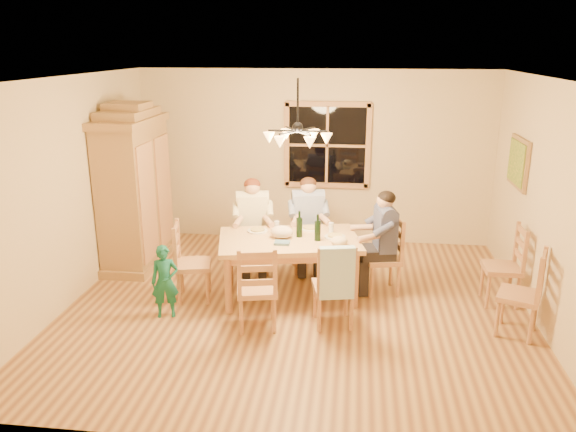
# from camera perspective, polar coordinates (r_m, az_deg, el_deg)

# --- Properties ---
(floor) EXTENTS (5.50, 5.50, 0.00)m
(floor) POSITION_cam_1_polar(r_m,az_deg,el_deg) (6.90, 0.89, -9.14)
(floor) COLOR brown
(floor) RESTS_ON ground
(ceiling) EXTENTS (5.50, 5.00, 0.02)m
(ceiling) POSITION_cam_1_polar(r_m,az_deg,el_deg) (6.21, 1.01, 13.85)
(ceiling) COLOR white
(ceiling) RESTS_ON wall_back
(wall_back) EXTENTS (5.50, 0.02, 2.70)m
(wall_back) POSITION_cam_1_polar(r_m,az_deg,el_deg) (8.85, 2.68, 5.97)
(wall_back) COLOR beige
(wall_back) RESTS_ON floor
(wall_left) EXTENTS (0.02, 5.00, 2.70)m
(wall_left) POSITION_cam_1_polar(r_m,az_deg,el_deg) (7.24, -21.26, 2.32)
(wall_left) COLOR beige
(wall_left) RESTS_ON floor
(wall_right) EXTENTS (0.02, 5.00, 2.70)m
(wall_right) POSITION_cam_1_polar(r_m,az_deg,el_deg) (6.73, 24.94, 0.82)
(wall_right) COLOR beige
(wall_right) RESTS_ON floor
(window) EXTENTS (1.30, 0.06, 1.30)m
(window) POSITION_cam_1_polar(r_m,az_deg,el_deg) (8.77, 4.00, 7.17)
(window) COLOR black
(window) RESTS_ON wall_back
(painting) EXTENTS (0.06, 0.78, 0.64)m
(painting) POSITION_cam_1_polar(r_m,az_deg,el_deg) (7.78, 22.34, 5.05)
(painting) COLOR olive
(painting) RESTS_ON wall_right
(chandelier) EXTENTS (0.77, 0.68, 0.71)m
(chandelier) POSITION_cam_1_polar(r_m,az_deg,el_deg) (6.27, 0.98, 8.15)
(chandelier) COLOR black
(chandelier) RESTS_ON ceiling
(armoire) EXTENTS (0.66, 1.40, 2.30)m
(armoire) POSITION_cam_1_polar(r_m,az_deg,el_deg) (8.19, -15.27, 2.37)
(armoire) COLOR olive
(armoire) RESTS_ON floor
(dining_table) EXTENTS (1.88, 1.37, 0.76)m
(dining_table) POSITION_cam_1_polar(r_m,az_deg,el_deg) (6.94, 0.11, -3.08)
(dining_table) COLOR tan
(dining_table) RESTS_ON floor
(chair_far_left) EXTENTS (0.52, 0.50, 0.99)m
(chair_far_left) POSITION_cam_1_polar(r_m,az_deg,el_deg) (7.80, -3.53, -3.58)
(chair_far_left) COLOR tan
(chair_far_left) RESTS_ON floor
(chair_far_right) EXTENTS (0.52, 0.50, 0.99)m
(chair_far_right) POSITION_cam_1_polar(r_m,az_deg,el_deg) (7.85, 2.01, -3.42)
(chair_far_right) COLOR tan
(chair_far_right) RESTS_ON floor
(chair_near_left) EXTENTS (0.52, 0.50, 0.99)m
(chair_near_left) POSITION_cam_1_polar(r_m,az_deg,el_deg) (6.32, -3.14, -8.71)
(chair_near_left) COLOR tan
(chair_near_left) RESTS_ON floor
(chair_near_right) EXTENTS (0.52, 0.50, 0.99)m
(chair_near_right) POSITION_cam_1_polar(r_m,az_deg,el_deg) (6.40, 4.60, -8.41)
(chair_near_right) COLOR tan
(chair_near_right) RESTS_ON floor
(chair_end_left) EXTENTS (0.50, 0.52, 0.99)m
(chair_end_left) POSITION_cam_1_polar(r_m,az_deg,el_deg) (7.08, -9.54, -6.01)
(chair_end_left) COLOR tan
(chair_end_left) RESTS_ON floor
(chair_end_right) EXTENTS (0.50, 0.52, 0.99)m
(chair_end_right) POSITION_cam_1_polar(r_m,az_deg,el_deg) (7.27, 9.50, -5.39)
(chair_end_right) COLOR tan
(chair_end_right) RESTS_ON floor
(adult_woman) EXTENTS (0.46, 0.49, 0.87)m
(adult_woman) POSITION_cam_1_polar(r_m,az_deg,el_deg) (7.63, -3.61, 0.20)
(adult_woman) COLOR beige
(adult_woman) RESTS_ON floor
(adult_plaid_man) EXTENTS (0.46, 0.49, 0.87)m
(adult_plaid_man) POSITION_cam_1_polar(r_m,az_deg,el_deg) (7.68, 2.05, 0.34)
(adult_plaid_man) COLOR navy
(adult_plaid_man) RESTS_ON floor
(adult_slate_man) EXTENTS (0.49, 0.46, 0.87)m
(adult_slate_man) POSITION_cam_1_polar(r_m,az_deg,el_deg) (7.08, 9.71, -1.36)
(adult_slate_man) COLOR #43476B
(adult_slate_man) RESTS_ON floor
(towel) EXTENTS (0.39, 0.18, 0.58)m
(towel) POSITION_cam_1_polar(r_m,az_deg,el_deg) (6.06, 4.98, -5.79)
(towel) COLOR #ABD3E8
(towel) RESTS_ON chair_near_right
(wine_bottle_a) EXTENTS (0.08, 0.08, 0.33)m
(wine_bottle_a) POSITION_cam_1_polar(r_m,az_deg,el_deg) (6.92, 1.16, -0.82)
(wine_bottle_a) COLOR black
(wine_bottle_a) RESTS_ON dining_table
(wine_bottle_b) EXTENTS (0.08, 0.08, 0.33)m
(wine_bottle_b) POSITION_cam_1_polar(r_m,az_deg,el_deg) (6.79, 3.03, -1.18)
(wine_bottle_b) COLOR black
(wine_bottle_b) RESTS_ON dining_table
(plate_woman) EXTENTS (0.26, 0.26, 0.02)m
(plate_woman) POSITION_cam_1_polar(r_m,az_deg,el_deg) (7.16, -3.12, -1.52)
(plate_woman) COLOR white
(plate_woman) RESTS_ON dining_table
(plate_plaid) EXTENTS (0.26, 0.26, 0.02)m
(plate_plaid) POSITION_cam_1_polar(r_m,az_deg,el_deg) (7.24, 2.26, -1.29)
(plate_plaid) COLOR white
(plate_plaid) RESTS_ON dining_table
(plate_slate) EXTENTS (0.26, 0.26, 0.02)m
(plate_slate) POSITION_cam_1_polar(r_m,az_deg,el_deg) (6.96, 4.79, -2.13)
(plate_slate) COLOR white
(plate_slate) RESTS_ON dining_table
(wine_glass_a) EXTENTS (0.06, 0.06, 0.14)m
(wine_glass_a) POSITION_cam_1_polar(r_m,az_deg,el_deg) (7.13, -1.15, -1.07)
(wine_glass_a) COLOR silver
(wine_glass_a) RESTS_ON dining_table
(wine_glass_b) EXTENTS (0.06, 0.06, 0.14)m
(wine_glass_b) POSITION_cam_1_polar(r_m,az_deg,el_deg) (7.08, 4.42, -1.24)
(wine_glass_b) COLOR silver
(wine_glass_b) RESTS_ON dining_table
(cap) EXTENTS (0.20, 0.20, 0.11)m
(cap) POSITION_cam_1_polar(r_m,az_deg,el_deg) (6.68, 5.22, -2.55)
(cap) COLOR #D2B98C
(cap) RESTS_ON dining_table
(napkin) EXTENTS (0.21, 0.17, 0.03)m
(napkin) POSITION_cam_1_polar(r_m,az_deg,el_deg) (6.71, -0.60, -2.74)
(napkin) COLOR slate
(napkin) RESTS_ON dining_table
(cloth_bundle) EXTENTS (0.28, 0.22, 0.15)m
(cloth_bundle) POSITION_cam_1_polar(r_m,az_deg,el_deg) (6.90, -0.65, -1.63)
(cloth_bundle) COLOR #C7AE90
(cloth_bundle) RESTS_ON dining_table
(child) EXTENTS (0.36, 0.29, 0.86)m
(child) POSITION_cam_1_polar(r_m,az_deg,el_deg) (6.65, -12.39, -6.52)
(child) COLOR #176855
(child) RESTS_ON floor
(chair_spare_front) EXTENTS (0.55, 0.56, 0.99)m
(chair_spare_front) POSITION_cam_1_polar(r_m,az_deg,el_deg) (6.65, 22.27, -8.67)
(chair_spare_front) COLOR tan
(chair_spare_front) RESTS_ON floor
(chair_spare_back) EXTENTS (0.42, 0.44, 0.99)m
(chair_spare_back) POSITION_cam_1_polar(r_m,az_deg,el_deg) (7.35, 20.75, -6.05)
(chair_spare_back) COLOR tan
(chair_spare_back) RESTS_ON floor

